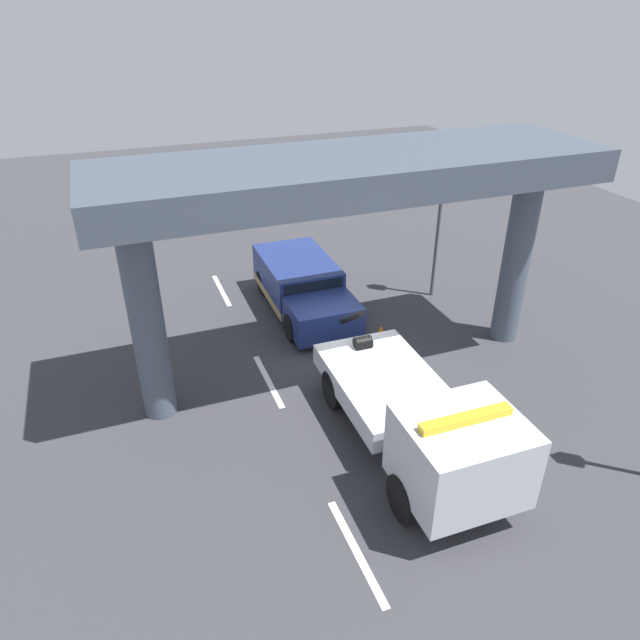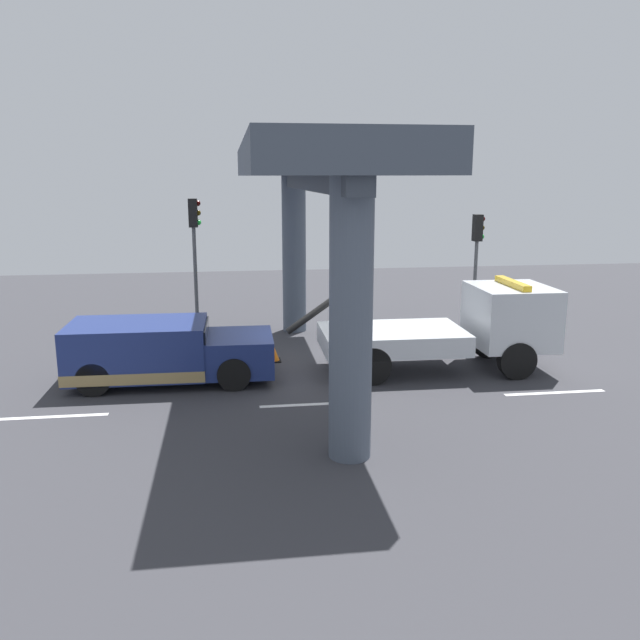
% 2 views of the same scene
% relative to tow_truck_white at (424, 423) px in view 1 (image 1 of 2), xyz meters
% --- Properties ---
extents(ground_plane, '(60.00, 40.00, 0.10)m').
position_rel_tow_truck_white_xyz_m(ground_plane, '(-4.35, 0.01, -1.25)').
color(ground_plane, '#38383D').
extents(lane_stripe_west, '(2.60, 0.16, 0.01)m').
position_rel_tow_truck_white_xyz_m(lane_stripe_west, '(-10.35, -2.30, -1.20)').
color(lane_stripe_west, silver).
rests_on(lane_stripe_west, ground).
extents(lane_stripe_mid, '(2.60, 0.16, 0.01)m').
position_rel_tow_truck_white_xyz_m(lane_stripe_mid, '(-4.35, -2.30, -1.20)').
color(lane_stripe_mid, silver).
rests_on(lane_stripe_mid, ground).
extents(lane_stripe_east, '(2.60, 0.16, 0.01)m').
position_rel_tow_truck_white_xyz_m(lane_stripe_east, '(1.65, -2.30, -1.20)').
color(lane_stripe_east, silver).
rests_on(lane_stripe_east, ground).
extents(tow_truck_white, '(7.27, 2.50, 2.46)m').
position_rel_tow_truck_white_xyz_m(tow_truck_white, '(0.00, 0.00, 0.00)').
color(tow_truck_white, silver).
rests_on(tow_truck_white, ground).
extents(towed_van_green, '(5.23, 2.28, 1.58)m').
position_rel_tow_truck_white_xyz_m(towed_van_green, '(-8.07, 0.01, -0.42)').
color(towed_van_green, navy).
rests_on(towed_van_green, ground).
extents(overpass_structure, '(3.60, 12.46, 6.05)m').
position_rel_tow_truck_white_xyz_m(overpass_structure, '(-4.07, 0.01, 3.96)').
color(overpass_structure, '#4C5666').
rests_on(overpass_structure, ground).
extents(traffic_light_near, '(0.39, 0.32, 4.55)m').
position_rel_tow_truck_white_xyz_m(traffic_light_near, '(-7.34, 4.61, 2.10)').
color(traffic_light_near, '#515456').
rests_on(traffic_light_near, ground).
extents(traffic_cone_orange, '(0.49, 0.49, 0.58)m').
position_rel_tow_truck_white_xyz_m(traffic_cone_orange, '(-5.10, 1.51, -0.93)').
color(traffic_cone_orange, orange).
rests_on(traffic_cone_orange, ground).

